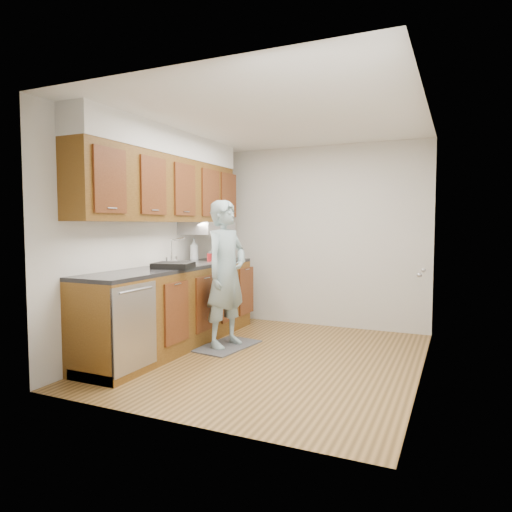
{
  "coord_description": "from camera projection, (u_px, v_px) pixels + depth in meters",
  "views": [
    {
      "loc": [
        1.8,
        -4.41,
        1.42
      ],
      "look_at": [
        -0.29,
        0.25,
        1.07
      ],
      "focal_mm": 32.0,
      "sensor_mm": 36.0,
      "label": 1
    }
  ],
  "objects": [
    {
      "name": "wall_left",
      "position": [
        154.0,
        239.0,
        5.38
      ],
      "size": [
        0.02,
        3.5,
        2.5
      ],
      "primitive_type": "cube",
      "color": "beige",
      "rests_on": "floor"
    },
    {
      "name": "counter",
      "position": [
        176.0,
        304.0,
        5.31
      ],
      "size": [
        0.64,
        2.8,
        1.3
      ],
      "color": "brown",
      "rests_on": "floor"
    },
    {
      "name": "floor_mat",
      "position": [
        227.0,
        346.0,
        5.3
      ],
      "size": [
        0.59,
        0.88,
        0.02
      ],
      "primitive_type": "cube",
      "rotation": [
        0.0,
        0.0,
        -0.14
      ],
      "color": "#5E5E60",
      "rests_on": "floor"
    },
    {
      "name": "ceiling",
      "position": [
        272.0,
        119.0,
        4.68
      ],
      "size": [
        3.5,
        3.5,
        0.0
      ],
      "primitive_type": "plane",
      "rotation": [
        3.14,
        0.0,
        0.0
      ],
      "color": "white",
      "rests_on": "wall_left"
    },
    {
      "name": "soda_can",
      "position": [
        210.0,
        258.0,
        5.69
      ],
      "size": [
        0.08,
        0.08,
        0.12
      ],
      "primitive_type": "cylinder",
      "rotation": [
        0.0,
        0.0,
        0.28
      ],
      "color": "red",
      "rests_on": "counter"
    },
    {
      "name": "dish_rack",
      "position": [
        173.0,
        265.0,
        4.98
      ],
      "size": [
        0.47,
        0.42,
        0.06
      ],
      "primitive_type": "cube",
      "rotation": [
        0.0,
        0.0,
        0.23
      ],
      "color": "black",
      "rests_on": "counter"
    },
    {
      "name": "floor",
      "position": [
        271.0,
        358.0,
        4.85
      ],
      "size": [
        3.5,
        3.5,
        0.0
      ],
      "primitive_type": "plane",
      "color": "olive",
      "rests_on": "ground"
    },
    {
      "name": "steel_can",
      "position": [
        210.0,
        256.0,
        5.95
      ],
      "size": [
        0.09,
        0.09,
        0.13
      ],
      "primitive_type": "cylinder",
      "rotation": [
        0.0,
        0.0,
        0.36
      ],
      "color": "#A5A5AA",
      "rests_on": "counter"
    },
    {
      "name": "closet_door",
      "position": [
        424.0,
        265.0,
        4.44
      ],
      "size": [
        0.02,
        1.22,
        2.05
      ],
      "primitive_type": "cube",
      "color": "silver",
      "rests_on": "wall_right"
    },
    {
      "name": "person",
      "position": [
        226.0,
        264.0,
        5.24
      ],
      "size": [
        0.58,
        0.75,
        1.9
      ],
      "primitive_type": "imported",
      "rotation": [
        0.0,
        0.0,
        1.36
      ],
      "color": "#8AA5A8",
      "rests_on": "floor_mat"
    },
    {
      "name": "soap_bottle_b",
      "position": [
        223.0,
        253.0,
        5.98
      ],
      "size": [
        0.13,
        0.13,
        0.21
      ],
      "primitive_type": "imported",
      "rotation": [
        0.0,
        0.0,
        -0.7
      ],
      "color": "silver",
      "rests_on": "counter"
    },
    {
      "name": "soap_bottle_c",
      "position": [
        212.0,
        255.0,
        5.97
      ],
      "size": [
        0.17,
        0.17,
        0.16
      ],
      "primitive_type": "imported",
      "rotation": [
        0.0,
        0.0,
        0.7
      ],
      "color": "silver",
      "rests_on": "counter"
    },
    {
      "name": "soap_bottle_a",
      "position": [
        194.0,
        250.0,
        5.95
      ],
      "size": [
        0.16,
        0.16,
        0.3
      ],
      "primitive_type": "imported",
      "rotation": [
        0.0,
        0.0,
        0.58
      ],
      "color": "silver",
      "rests_on": "counter"
    },
    {
      "name": "wall_back",
      "position": [
        319.0,
        237.0,
        6.36
      ],
      "size": [
        3.0,
        0.02,
        2.5
      ],
      "primitive_type": "cube",
      "color": "beige",
      "rests_on": "floor"
    },
    {
      "name": "upper_cabinets",
      "position": [
        167.0,
        179.0,
        5.3
      ],
      "size": [
        0.47,
        2.8,
        1.21
      ],
      "color": "brown",
      "rests_on": "wall_left"
    },
    {
      "name": "wall_right",
      "position": [
        424.0,
        243.0,
        4.15
      ],
      "size": [
        0.02,
        3.5,
        2.5
      ],
      "primitive_type": "cube",
      "color": "beige",
      "rests_on": "floor"
    }
  ]
}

